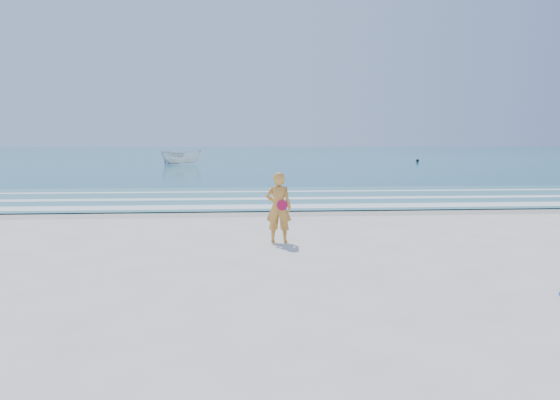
{
  "coord_description": "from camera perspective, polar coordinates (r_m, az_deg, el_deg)",
  "views": [
    {
      "loc": [
        -0.98,
        -10.78,
        2.63
      ],
      "look_at": [
        0.16,
        4.0,
        1.0
      ],
      "focal_mm": 35.0,
      "sensor_mm": 36.0,
      "label": 1
    }
  ],
  "objects": [
    {
      "name": "boat",
      "position": [
        58.46,
        -10.27,
        4.45
      ],
      "size": [
        4.3,
        1.82,
        1.63
      ],
      "primitive_type": "imported",
      "rotation": [
        0.0,
        0.0,
        1.51
      ],
      "color": "silver",
      "rests_on": "ocean"
    },
    {
      "name": "shallow",
      "position": [
        24.93,
        -2.14,
        0.33
      ],
      "size": [
        400.0,
        10.0,
        0.01
      ],
      "primitive_type": "cube",
      "color": "#59B7AD",
      "rests_on": "ocean"
    },
    {
      "name": "foam_mid",
      "position": [
        24.14,
        -2.06,
        0.15
      ],
      "size": [
        400.0,
        0.9,
        0.01
      ],
      "primitive_type": "cube",
      "color": "white",
      "rests_on": "shallow"
    },
    {
      "name": "buoy",
      "position": [
        66.06,
        14.17,
        4.02
      ],
      "size": [
        0.38,
        0.38,
        0.38
      ],
      "primitive_type": "sphere",
      "color": "black",
      "rests_on": "ocean"
    },
    {
      "name": "woman",
      "position": [
        14.01,
        -0.15,
        -0.78
      ],
      "size": [
        0.74,
        0.57,
        1.82
      ],
      "color": "orange",
      "rests_on": "ground"
    },
    {
      "name": "foam_far",
      "position": [
        27.42,
        -2.34,
        0.89
      ],
      "size": [
        400.0,
        0.6,
        0.01
      ],
      "primitive_type": "cube",
      "color": "white",
      "rests_on": "shallow"
    },
    {
      "name": "ocean",
      "position": [
        115.81,
        -3.94,
        4.98
      ],
      "size": [
        400.0,
        190.0,
        0.04
      ],
      "primitive_type": "cube",
      "color": "#19727F",
      "rests_on": "ground"
    },
    {
      "name": "foam_near",
      "position": [
        21.26,
        -1.74,
        -0.68
      ],
      "size": [
        400.0,
        1.4,
        0.01
      ],
      "primitive_type": "cube",
      "color": "white",
      "rests_on": "shallow"
    },
    {
      "name": "wet_sand",
      "position": [
        19.98,
        -1.56,
        -1.28
      ],
      "size": [
        400.0,
        2.4,
        0.0
      ],
      "primitive_type": "cube",
      "color": "#B2A893",
      "rests_on": "ground"
    },
    {
      "name": "ground",
      "position": [
        11.14,
        0.77,
        -7.39
      ],
      "size": [
        400.0,
        400.0,
        0.0
      ],
      "primitive_type": "plane",
      "color": "silver",
      "rests_on": "ground"
    }
  ]
}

